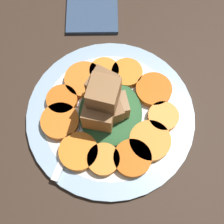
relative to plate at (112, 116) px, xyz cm
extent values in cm
cube|color=#38281E|center=(0.00, 0.00, -1.52)|extent=(120.00, 120.00, 2.00)
cylinder|color=#99B7D1|center=(0.00, 0.00, -0.02)|extent=(26.85, 26.85, 1.00)
cylinder|color=white|center=(0.00, 0.00, 0.03)|extent=(21.48, 21.48, 1.00)
cylinder|color=orange|center=(4.67, 5.93, 1.23)|extent=(6.33, 6.33, 1.29)
cylinder|color=#F9963A|center=(0.77, 8.23, 1.23)|extent=(4.81, 4.81, 1.29)
cylinder|color=#D45E12|center=(-3.90, 7.02, 1.23)|extent=(5.83, 5.83, 1.29)
cylinder|color=orange|center=(-7.02, 2.81, 1.23)|extent=(5.11, 5.11, 1.29)
cylinder|color=orange|center=(-7.32, -0.94, 1.23)|extent=(4.88, 4.88, 1.29)
cylinder|color=orange|center=(-5.83, -4.24, 1.23)|extent=(6.38, 6.38, 1.29)
cylinder|color=orange|center=(-2.31, -7.70, 1.23)|extent=(4.94, 4.94, 1.29)
cylinder|color=orange|center=(1.33, -7.85, 1.23)|extent=(5.94, 5.94, 1.29)
cylinder|color=orange|center=(6.16, -4.85, 1.23)|extent=(5.89, 5.89, 1.29)
cylinder|color=orange|center=(7.42, -1.12, 1.23)|extent=(4.86, 4.86, 1.29)
cylinder|color=#D45F13|center=(7.29, 3.16, 1.23)|extent=(5.69, 5.69, 1.29)
ellipsoid|color=#2D6033|center=(0.00, 0.00, 1.43)|extent=(11.05, 9.95, 1.69)
cube|color=brown|center=(0.70, 0.27, 3.92)|extent=(4.21, 4.21, 3.29)
cube|color=#9E754C|center=(-0.13, 0.95, 3.90)|extent=(3.86, 3.86, 3.26)
cube|color=#9E754C|center=(-1.93, -1.44, 4.16)|extent=(4.52, 4.52, 3.78)
cube|color=olive|center=(1.08, -1.59, 4.48)|extent=(5.25, 5.25, 4.42)
cube|color=brown|center=(-1.61, -1.05, 7.63)|extent=(4.88, 4.88, 3.57)
cube|color=olive|center=(-0.43, -0.89, 8.36)|extent=(4.99, 4.99, 4.06)
cube|color=silver|center=(4.71, -6.31, 0.78)|extent=(11.73, 5.15, 0.40)
cube|color=silver|center=(-1.66, -4.00, 0.78)|extent=(2.16, 2.67, 0.40)
cube|color=silver|center=(-4.92, -3.88, 0.78)|extent=(4.58, 1.91, 0.40)
cube|color=silver|center=(-4.70, -3.26, 0.78)|extent=(4.58, 1.91, 0.40)
cube|color=silver|center=(-4.47, -2.63, 0.78)|extent=(4.58, 1.91, 0.40)
cube|color=silver|center=(-4.24, -2.00, 0.78)|extent=(4.58, 1.91, 0.40)
camera|label=1|loc=(17.80, -0.24, 46.77)|focal=50.00mm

